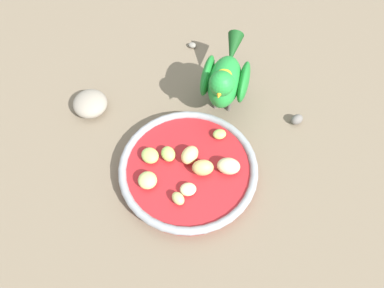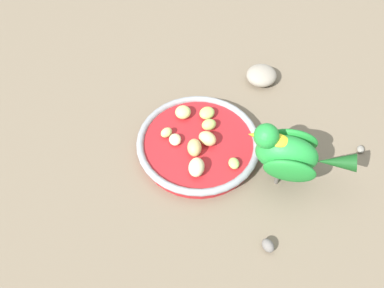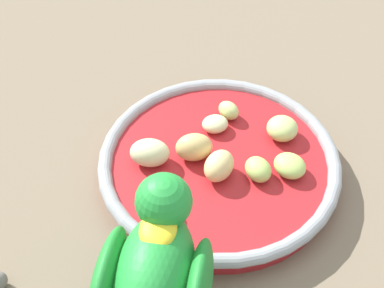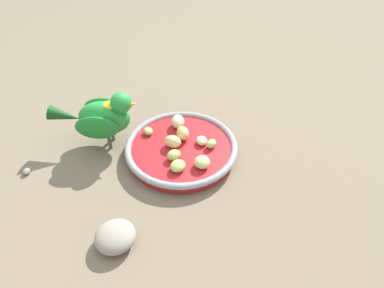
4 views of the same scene
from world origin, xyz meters
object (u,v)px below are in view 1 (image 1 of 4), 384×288
Objects in this scene: apple_piece_8 at (229,166)px; rock_large at (90,104)px; apple_piece_1 at (188,189)px; pebble_0 at (297,119)px; apple_piece_6 at (178,198)px; apple_piece_2 at (148,180)px; feeding_bowl at (188,170)px; apple_piece_0 at (190,155)px; apple_piece_4 at (203,168)px; apple_piece_3 at (168,154)px; apple_piece_5 at (219,134)px; apple_piece_7 at (150,156)px; pebble_1 at (192,45)px; parrot at (225,79)px.

apple_piece_8 is 0.30m from rock_large.
pebble_0 is (0.26, 0.01, -0.02)m from apple_piece_1.
apple_piece_8 is at bearing -1.55° from apple_piece_6.
apple_piece_6 is (0.02, -0.06, -0.00)m from apple_piece_2.
feeding_bowl reaches higher than pebble_0.
apple_piece_2 is (-0.09, 0.00, -0.00)m from apple_piece_0.
apple_piece_4 reaches higher than apple_piece_8.
apple_piece_3 is 1.22× the size of apple_piece_5.
apple_piece_7 reaches higher than pebble_1.
apple_piece_5 is 0.10m from parrot.
apple_piece_0 is at bearing 51.72° from apple_piece_1.
apple_piece_1 is 0.02m from apple_piece_6.
apple_piece_0 is 2.03× the size of pebble_1.
apple_piece_0 is 0.31m from pebble_1.
pebble_0 is (0.28, -0.08, -0.02)m from apple_piece_7.
apple_piece_5 is (0.07, 0.04, -0.01)m from apple_piece_4.
apple_piece_1 is at bearing -98.45° from apple_piece_3.
apple_piece_7 is 1.84× the size of pebble_1.
apple_piece_8 is 0.57× the size of rock_large.
apple_piece_7 is 0.29m from pebble_0.
apple_piece_4 is 1.51× the size of apple_piece_5.
apple_piece_3 is at bearing -74.04° from rock_large.
pebble_1 is (0.11, 0.24, -0.03)m from apple_piece_5.
apple_piece_4 is at bearing -122.75° from pebble_1.
pebble_0 is (0.31, -0.05, -0.02)m from apple_piece_2.
rock_large is (-0.12, 0.28, -0.02)m from apple_piece_8.
feeding_bowl is 0.32m from pebble_1.
pebble_0 is at bearing -81.92° from pebble_1.
apple_piece_4 reaches higher than apple_piece_7.
apple_piece_8 is at bearing -175.69° from pebble_0.
apple_piece_5 is (0.08, 0.02, 0.01)m from feeding_bowl.
apple_piece_1 is at bearing -126.92° from pebble_1.
rock_large is at bearing 107.00° from feeding_bowl.
apple_piece_3 is 0.20m from rock_large.
rock_large is (-0.08, 0.22, -0.02)m from apple_piece_0.
apple_piece_5 is at bearing -15.09° from apple_piece_7.
apple_piece_7 is (-0.02, 0.09, 0.00)m from apple_piece_1.
rock_large is at bearing 89.51° from apple_piece_2.
feeding_bowl is 0.07m from apple_piece_8.
apple_piece_2 is 0.24m from parrot.
pebble_0 reaches higher than pebble_1.
apple_piece_1 is (-0.03, -0.04, 0.01)m from feeding_bowl.
feeding_bowl is 13.62× the size of pebble_1.
apple_piece_3 is 0.11m from apple_piece_8.
apple_piece_3 is at bearing 129.83° from apple_piece_8.
apple_piece_4 reaches higher than apple_piece_2.
apple_piece_8 reaches higher than feeding_bowl.
apple_piece_6 reaches higher than apple_piece_1.
apple_piece_8 is (0.04, -0.06, -0.00)m from apple_piece_0.
parrot is 6.62× the size of pebble_0.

